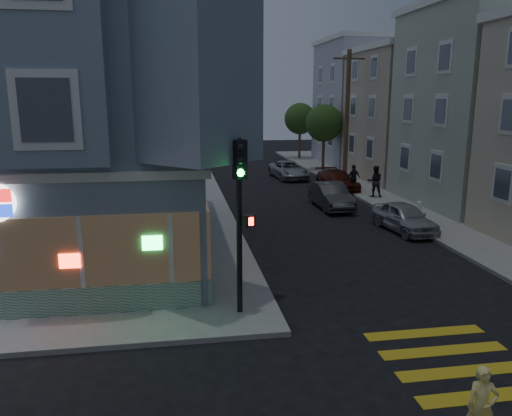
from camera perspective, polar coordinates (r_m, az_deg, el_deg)
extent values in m
plane|color=black|center=(11.31, -9.40, -20.02)|extent=(120.00, 120.00, 0.00)
cube|color=gray|center=(40.17, 25.55, 2.83)|extent=(24.00, 42.00, 0.15)
cube|color=gray|center=(21.46, -26.46, 10.23)|extent=(14.00, 14.00, 11.00)
cube|color=silver|center=(21.56, -26.03, 5.86)|extent=(14.30, 14.30, 0.25)
cube|color=tan|center=(39.58, 20.30, 9.83)|extent=(12.00, 8.60, 9.00)
cube|color=#ADA9BA|center=(47.62, 15.02, 11.43)|extent=(12.00, 8.60, 10.50)
cylinder|color=#4C3826|center=(35.58, 10.34, 10.17)|extent=(0.30, 0.30, 9.00)
cube|color=#4C3826|center=(35.63, 10.60, 16.44)|extent=(2.20, 0.12, 0.12)
cylinder|color=#4C3826|center=(41.54, 7.70, 6.58)|extent=(0.24, 0.24, 3.20)
sphere|color=#214217|center=(41.37, 7.79, 9.61)|extent=(3.00, 3.00, 3.00)
cylinder|color=#4C3826|center=(49.22, 5.00, 7.58)|extent=(0.24, 0.24, 3.20)
sphere|color=#214217|center=(49.07, 5.05, 10.14)|extent=(3.00, 3.00, 3.00)
imported|color=#FAE480|center=(10.26, 24.40, -19.92)|extent=(0.61, 0.48, 1.48)
imported|color=black|center=(30.76, 13.43, 2.99)|extent=(1.07, 0.93, 1.88)
imported|color=black|center=(32.22, 11.09, 3.38)|extent=(1.09, 0.79, 1.71)
imported|color=#A9ABB1|center=(23.79, 16.60, -1.02)|extent=(2.00, 4.06, 1.33)
imported|color=#35373A|center=(27.82, 8.55, 1.40)|extent=(1.56, 4.32, 1.41)
imported|color=#4F1B12|center=(33.34, 9.30, 3.12)|extent=(2.17, 4.56, 1.28)
imported|color=#9CA2A6|center=(37.73, 3.78, 4.37)|extent=(2.56, 4.84, 1.30)
cylinder|color=black|center=(13.54, -1.93, -2.31)|extent=(0.16, 0.16, 4.86)
cube|color=black|center=(12.97, -1.87, 5.55)|extent=(0.39, 0.37, 1.02)
sphere|color=black|center=(12.78, -1.79, 6.89)|extent=(0.19, 0.19, 0.19)
sphere|color=black|center=(12.82, -1.78, 5.47)|extent=(0.19, 0.19, 0.19)
sphere|color=#19F23F|center=(12.86, -1.77, 4.05)|extent=(0.19, 0.19, 0.19)
cube|color=black|center=(13.35, -0.81, -1.46)|extent=(0.36, 0.30, 0.31)
cube|color=#FF2614|center=(13.24, -0.74, -1.57)|extent=(0.21, 0.02, 0.21)
cylinder|color=white|center=(26.92, 18.16, -0.11)|extent=(0.21, 0.21, 0.53)
sphere|color=white|center=(26.86, 18.21, 0.53)|extent=(0.23, 0.23, 0.23)
cylinder|color=white|center=(26.91, 18.17, -0.02)|extent=(0.40, 0.11, 0.11)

